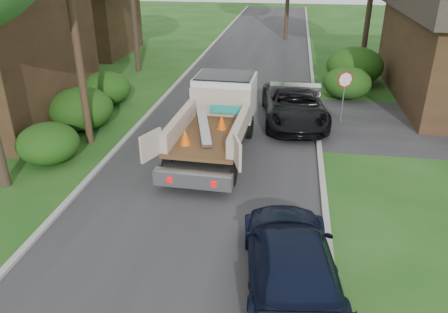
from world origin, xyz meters
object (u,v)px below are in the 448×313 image
house_left_far (82,12)px  flatbed_truck (219,112)px  navy_suv (291,259)px  stop_sign (345,86)px  utility_pole (73,16)px  black_pickup (294,105)px

house_left_far → flatbed_truck: (13.46, -16.37, -1.61)m
navy_suv → stop_sign: bearing=-108.0°
utility_pole → black_pickup: (8.47, 3.85, -4.34)m
flatbed_truck → black_pickup: flatbed_truck is taller
stop_sign → black_pickup: 2.41m
stop_sign → house_left_far: 22.81m
house_left_far → navy_suv: 29.65m
house_left_far → black_pickup: house_left_far is taller
black_pickup → house_left_far: bearing=134.8°
house_left_far → black_pickup: bearing=-38.6°
black_pickup → utility_pole: bearing=-162.2°
stop_sign → house_left_far: (-18.70, 13.00, 1.27)m
house_left_far → flatbed_truck: house_left_far is taller
utility_pole → house_left_far: (-8.02, 17.02, -2.12)m
utility_pole → house_left_far: size_ratio=1.32×
house_left_far → black_pickup: 21.22m
utility_pole → black_pickup: utility_pole is taller
flatbed_truck → navy_suv: 8.73m
stop_sign → navy_suv: stop_sign is taller
black_pickup → navy_suv: 11.33m
stop_sign → navy_suv: 11.74m
house_left_far → black_pickup: (16.49, -13.17, -2.22)m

